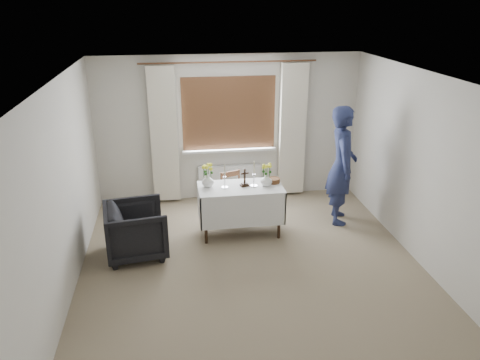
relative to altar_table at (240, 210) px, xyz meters
name	(u,v)px	position (x,y,z in m)	size (l,w,h in m)	color
ground	(253,270)	(0.01, -1.05, -0.38)	(5.00, 5.00, 0.00)	gray
altar_table	(240,210)	(0.00, 0.00, 0.00)	(1.24, 0.64, 0.76)	white
wooden_chair	(235,198)	(-0.02, 0.41, 0.02)	(0.37, 0.37, 0.81)	brown
armchair	(136,230)	(-1.51, -0.41, -0.01)	(0.80, 0.82, 0.75)	black
person	(342,165)	(1.62, 0.22, 0.55)	(0.68, 0.45, 1.87)	navy
radiator	(230,182)	(0.01, 1.37, -0.08)	(1.10, 0.10, 0.60)	silver
wooden_cross	(245,178)	(0.06, 0.02, 0.52)	(0.13, 0.09, 0.27)	black
candlestick_left	(225,176)	(-0.23, 0.00, 0.56)	(0.10, 0.10, 0.35)	silver
candlestick_right	(254,174)	(0.20, -0.01, 0.57)	(0.11, 0.11, 0.39)	silver
flower_vase_left	(208,181)	(-0.47, 0.07, 0.48)	(0.18, 0.18, 0.19)	white
flower_vase_right	(266,180)	(0.38, -0.02, 0.47)	(0.17, 0.17, 0.18)	white
wicker_basket	(274,180)	(0.52, 0.09, 0.42)	(0.19, 0.19, 0.07)	brown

